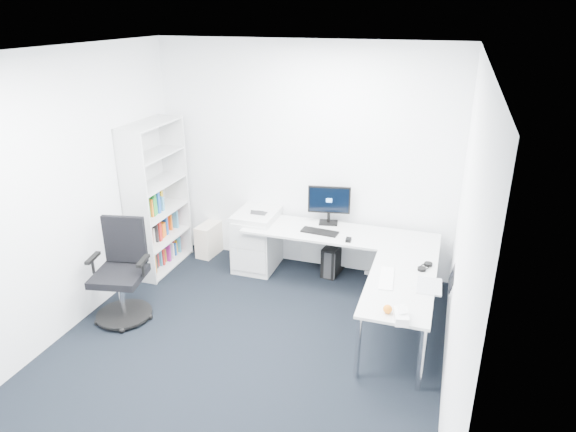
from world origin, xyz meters
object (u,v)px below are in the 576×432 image
(task_chair, at_px, (119,273))
(laptop, at_px, (430,276))
(l_desk, at_px, (332,270))
(monitor, at_px, (329,205))
(bookshelf, at_px, (157,198))

(task_chair, height_order, laptop, task_chair)
(l_desk, bearing_deg, laptop, -31.28)
(monitor, distance_m, laptop, 1.70)
(monitor, bearing_deg, l_desk, -80.97)
(bookshelf, bearing_deg, monitor, 13.42)
(task_chair, relative_size, laptop, 3.23)
(task_chair, distance_m, monitor, 2.43)
(l_desk, xyz_separation_m, bookshelf, (-2.17, 0.05, 0.58))
(l_desk, distance_m, laptop, 1.30)
(bookshelf, distance_m, laptop, 3.30)
(l_desk, xyz_separation_m, laptop, (1.05, -0.64, 0.44))
(task_chair, bearing_deg, monitor, 31.54)
(task_chair, bearing_deg, l_desk, 18.40)
(task_chair, xyz_separation_m, monitor, (1.76, 1.64, 0.35))
(bookshelf, xyz_separation_m, monitor, (1.99, 0.48, -0.03))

